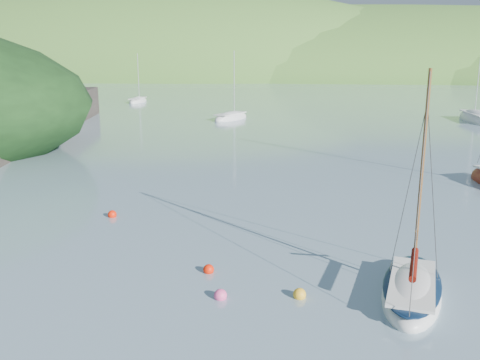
# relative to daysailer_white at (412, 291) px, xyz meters

# --- Properties ---
(ground) EXTENTS (700.00, 700.00, 0.00)m
(ground) POSITION_rel_daysailer_white_xyz_m (-5.18, -1.31, -0.20)
(ground) COLOR slate
(ground) RESTS_ON ground
(shoreline_hills) EXTENTS (690.00, 135.00, 56.00)m
(shoreline_hills) POSITION_rel_daysailer_white_xyz_m (-14.85, 171.11, -0.20)
(shoreline_hills) COLOR #2B6627
(shoreline_hills) RESTS_ON ground
(daysailer_white) EXTENTS (3.11, 5.82, 8.49)m
(daysailer_white) POSITION_rel_daysailer_white_xyz_m (0.00, 0.00, 0.00)
(daysailer_white) COLOR white
(daysailer_white) RESTS_ON ground
(distant_sloop_a) EXTENTS (4.62, 6.62, 8.95)m
(distant_sloop_a) POSITION_rel_daysailer_white_xyz_m (-13.59, 46.69, -0.04)
(distant_sloop_a) COLOR white
(distant_sloop_a) RESTS_ON ground
(distant_sloop_b) EXTENTS (3.71, 9.00, 12.55)m
(distant_sloop_b) POSITION_rel_daysailer_white_xyz_m (15.88, 48.80, 0.00)
(distant_sloop_b) COLOR white
(distant_sloop_b) RESTS_ON ground
(distant_sloop_c) EXTENTS (2.21, 5.91, 8.37)m
(distant_sloop_c) POSITION_rel_daysailer_white_xyz_m (-31.62, 65.50, -0.05)
(distant_sloop_c) COLOR white
(distant_sloop_c) RESTS_ON ground
(mooring_buoys) EXTENTS (20.97, 10.08, 0.46)m
(mooring_buoys) POSITION_rel_daysailer_white_xyz_m (-6.14, 2.55, -0.08)
(mooring_buoys) COLOR yellow
(mooring_buoys) RESTS_ON ground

